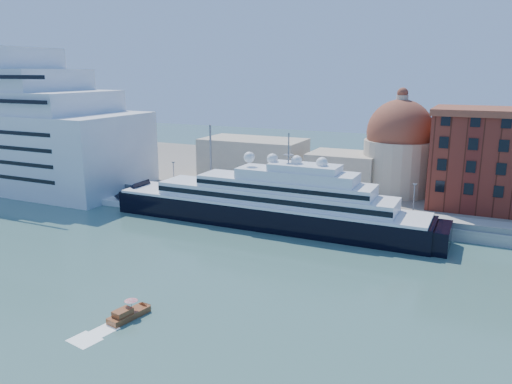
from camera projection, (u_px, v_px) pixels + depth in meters
The scene contains 9 objects.
ground at pixel (216, 259), 91.03m from camera, with size 400.00×400.00×0.00m, color #39635A.
quay at pixel (285, 208), 120.65m from camera, with size 180.00×10.00×2.50m, color gray.
land at pixel (334, 177), 156.79m from camera, with size 260.00×72.00×2.00m, color slate.
quay_fence at pixel (278, 205), 116.26m from camera, with size 180.00×0.10×1.20m, color slate.
superyacht at pixel (255, 205), 111.47m from camera, with size 81.49×11.30×24.35m.
service_barge at pixel (124, 202), 127.40m from camera, with size 13.01×5.20×2.86m.
water_taxi at pixel (128, 314), 69.04m from camera, with size 3.18×6.50×2.96m.
church at pixel (340, 156), 136.61m from camera, with size 66.00×18.00×25.50m.
lamp_posts at pixel (235, 170), 122.33m from camera, with size 120.80×2.40×18.00m.
Camera 1 is at (42.92, -74.39, 33.37)m, focal length 35.00 mm.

